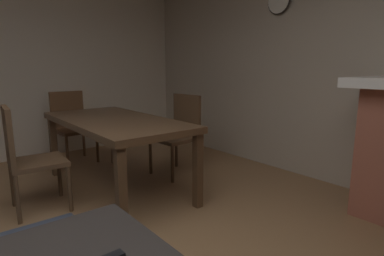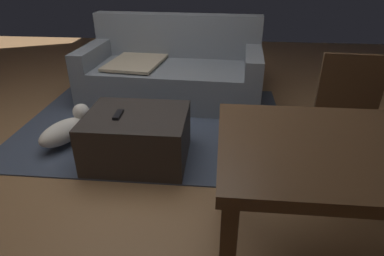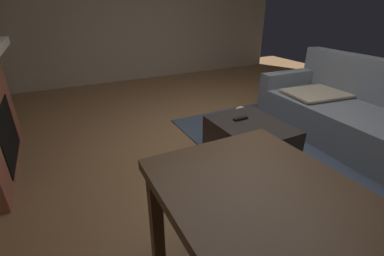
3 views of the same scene
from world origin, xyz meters
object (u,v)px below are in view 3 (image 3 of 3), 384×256
object	(u,v)px
ottoman_coffee_table	(249,142)
small_dog	(225,119)
couch	(348,112)
tv_remote	(241,119)

from	to	relation	value
ottoman_coffee_table	small_dog	world-z (taller)	ottoman_coffee_table
couch	tv_remote	world-z (taller)	couch
tv_remote	small_dog	distance (m)	0.65
small_dog	tv_remote	bearing A→B (deg)	-19.92
ottoman_coffee_table	couch	bearing A→B (deg)	86.56
couch	tv_remote	distance (m)	1.47
couch	ottoman_coffee_table	bearing A→B (deg)	-93.44
tv_remote	couch	bearing A→B (deg)	80.10
ottoman_coffee_table	tv_remote	xyz separation A→B (m)	(-0.13, -0.04, 0.22)
tv_remote	ottoman_coffee_table	bearing A→B (deg)	14.84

